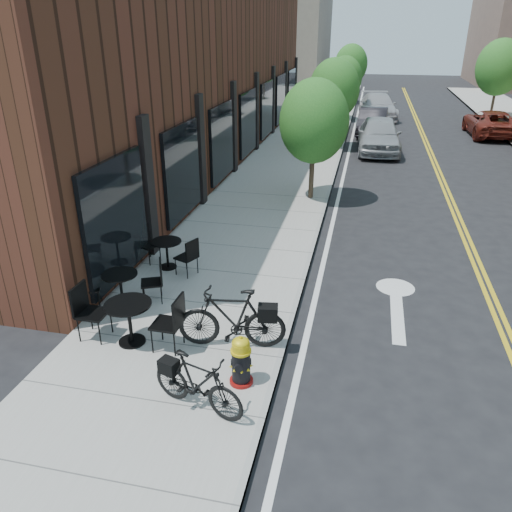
# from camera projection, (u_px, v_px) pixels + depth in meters

# --- Properties ---
(ground) EXTENTS (120.00, 120.00, 0.00)m
(ground) POSITION_uv_depth(u_px,v_px,m) (283.00, 363.00, 8.64)
(ground) COLOR black
(ground) RESTS_ON ground
(sidewalk_near) EXTENTS (4.00, 70.00, 0.12)m
(sidewalk_near) POSITION_uv_depth(u_px,v_px,m) (275.00, 188.00, 17.88)
(sidewalk_near) COLOR #9E9B93
(sidewalk_near) RESTS_ON ground
(building_near) EXTENTS (5.00, 28.00, 7.00)m
(building_near) POSITION_uv_depth(u_px,v_px,m) (188.00, 74.00, 20.88)
(building_near) COLOR #3F2214
(building_near) RESTS_ON ground
(bg_building_left) EXTENTS (8.00, 14.00, 10.00)m
(bg_building_left) POSITION_uv_depth(u_px,v_px,m) (286.00, 30.00, 50.69)
(bg_building_left) COLOR #726656
(bg_building_left) RESTS_ON ground
(tree_near_a) EXTENTS (2.20, 2.20, 3.81)m
(tree_near_a) POSITION_uv_depth(u_px,v_px,m) (314.00, 122.00, 15.65)
(tree_near_a) COLOR #382B1E
(tree_near_a) RESTS_ON sidewalk_near
(tree_near_b) EXTENTS (2.30, 2.30, 3.98)m
(tree_near_b) POSITION_uv_depth(u_px,v_px,m) (334.00, 89.00, 22.70)
(tree_near_b) COLOR #382B1E
(tree_near_b) RESTS_ON sidewalk_near
(tree_near_c) EXTENTS (2.10, 2.10, 3.67)m
(tree_near_c) POSITION_uv_depth(u_px,v_px,m) (344.00, 78.00, 29.87)
(tree_near_c) COLOR #382B1E
(tree_near_c) RESTS_ON sidewalk_near
(tree_near_d) EXTENTS (2.40, 2.40, 4.11)m
(tree_near_d) POSITION_uv_depth(u_px,v_px,m) (351.00, 64.00, 36.86)
(tree_near_d) COLOR #382B1E
(tree_near_d) RESTS_ON sidewalk_near
(tree_far_c) EXTENTS (2.80, 2.80, 4.62)m
(tree_far_c) POSITION_uv_depth(u_px,v_px,m) (500.00, 67.00, 30.50)
(tree_far_c) COLOR #382B1E
(tree_far_c) RESTS_ON sidewalk_far
(fire_hydrant) EXTENTS (0.47, 0.47, 0.87)m
(fire_hydrant) POSITION_uv_depth(u_px,v_px,m) (241.00, 361.00, 7.83)
(fire_hydrant) COLOR maroon
(fire_hydrant) RESTS_ON sidewalk_near
(bicycle_left) EXTENTS (1.96, 0.81, 1.14)m
(bicycle_left) POSITION_uv_depth(u_px,v_px,m) (232.00, 318.00, 8.68)
(bicycle_left) COLOR black
(bicycle_left) RESTS_ON sidewalk_near
(bicycle_right) EXTENTS (1.63, 0.89, 0.94)m
(bicycle_right) POSITION_uv_depth(u_px,v_px,m) (197.00, 383.00, 7.25)
(bicycle_right) COLOR black
(bicycle_right) RESTS_ON sidewalk_near
(bistro_set_a) EXTENTS (1.93, 0.85, 1.04)m
(bistro_set_a) POSITION_uv_depth(u_px,v_px,m) (129.00, 317.00, 8.80)
(bistro_set_a) COLOR black
(bistro_set_a) RESTS_ON sidewalk_near
(bistro_set_b) EXTENTS (1.68, 1.05, 0.90)m
(bistro_set_b) POSITION_uv_depth(u_px,v_px,m) (121.00, 284.00, 10.09)
(bistro_set_b) COLOR black
(bistro_set_b) RESTS_ON sidewalk_near
(bistro_set_c) EXTENTS (1.66, 1.01, 0.88)m
(bistro_set_c) POSITION_uv_depth(u_px,v_px,m) (167.00, 250.00, 11.64)
(bistro_set_c) COLOR black
(bistro_set_c) RESTS_ON sidewalk_near
(parked_car_a) EXTENTS (2.01, 4.69, 1.58)m
(parked_car_a) POSITION_uv_depth(u_px,v_px,m) (379.00, 135.00, 22.95)
(parked_car_a) COLOR #999DA1
(parked_car_a) RESTS_ON ground
(parked_car_b) EXTENTS (1.68, 4.23, 1.37)m
(parked_car_b) POSITION_uv_depth(u_px,v_px,m) (373.00, 121.00, 26.86)
(parked_car_b) COLOR black
(parked_car_b) RESTS_ON ground
(parked_car_c) EXTENTS (2.64, 5.29, 1.48)m
(parked_car_c) POSITION_uv_depth(u_px,v_px,m) (378.00, 106.00, 31.50)
(parked_car_c) COLOR #AFAEB3
(parked_car_c) RESTS_ON ground
(parked_car_far) EXTENTS (2.36, 4.88, 1.34)m
(parked_car_far) POSITION_uv_depth(u_px,v_px,m) (491.00, 123.00, 26.38)
(parked_car_far) COLOR maroon
(parked_car_far) RESTS_ON ground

